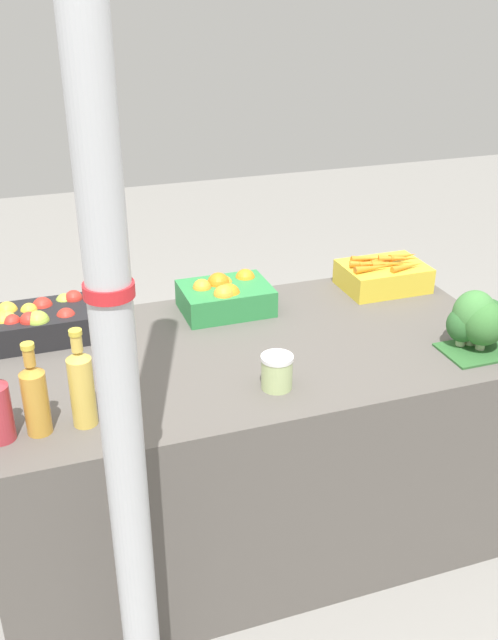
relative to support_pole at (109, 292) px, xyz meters
The scene contains 10 objects.
ground_plane 1.59m from the support_pole, 51.25° to the left, with size 10.00×10.00×0.00m, color gray.
market_table 1.28m from the support_pole, 51.25° to the left, with size 1.79×0.93×0.79m, color #56514C.
support_pole is the anchor object (origin of this frame).
apple_crate 1.09m from the support_pole, 97.80° to the left, with size 0.33×0.24×0.13m.
orange_crate 1.22m from the support_pole, 60.61° to the left, with size 0.33×0.24×0.14m.
carrot_crate 1.63m from the support_pole, 38.63° to the left, with size 0.33×0.24×0.14m.
broccoli_pile 1.40m from the support_pole, 17.99° to the left, with size 0.22×0.21×0.20m.
juice_bottle_amber 0.61m from the support_pole, 115.08° to the left, with size 0.07×0.07×0.28m.
juice_bottle_golden 0.58m from the support_pole, 97.85° to the left, with size 0.07×0.07×0.30m.
pickle_jar 0.82m from the support_pole, 36.14° to the left, with size 0.10×0.10×0.11m.
Camera 1 is at (-0.70, -2.03, 1.93)m, focal length 40.00 mm.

